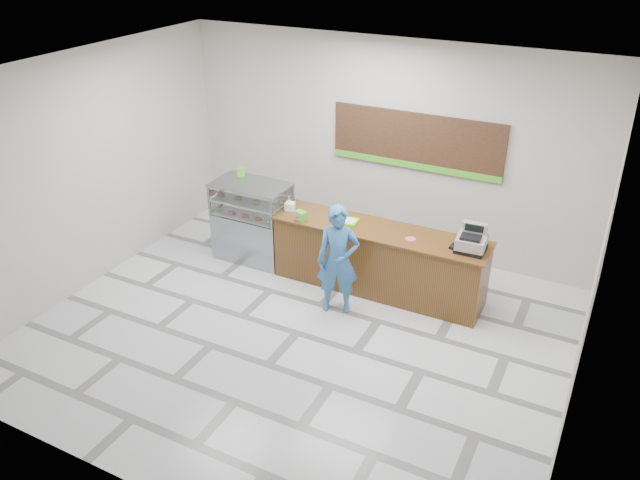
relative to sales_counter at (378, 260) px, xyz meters
The scene contains 16 objects.
floor 1.72m from the sales_counter, 109.54° to the right, with size 7.00×7.00×0.00m, color silver.
back_wall 1.98m from the sales_counter, 110.77° to the left, with size 7.00×7.00×0.00m, color beige.
ceiling 3.41m from the sales_counter, 109.54° to the right, with size 7.00×7.00×0.00m, color silver.
sales_counter is the anchor object (origin of this frame).
display_case 2.23m from the sales_counter, behind, with size 1.22×0.72×1.33m.
menu_board 2.00m from the sales_counter, 90.00° to the left, with size 2.80×0.06×0.90m.
cash_register 1.50m from the sales_counter, ahead, with size 0.41×0.43×0.37m.
card_terminal 1.24m from the sales_counter, ahead, with size 0.08×0.15×0.04m, color black.
serving_tray 0.78m from the sales_counter, behind, with size 0.41×0.31×0.02m.
napkin_box 1.61m from the sales_counter, behind, with size 0.14×0.14×0.12m, color white.
straw_cup 1.61m from the sales_counter, behind, with size 0.09×0.09×0.13m, color silver.
promo_box 1.34m from the sales_counter, 167.00° to the right, with size 0.17×0.11×0.15m, color green.
donut_decal 0.73m from the sales_counter, ahead, with size 0.15×0.15×0.00m, color #D6577F.
green_cup_left 2.68m from the sales_counter, behind, with size 0.09×0.09×0.14m, color green.
green_cup_right 2.70m from the sales_counter, behind, with size 0.08×0.08×0.13m, color green.
customer 0.87m from the sales_counter, 112.38° to the right, with size 0.60×0.39×1.63m, color #3168A4.
Camera 1 is at (3.46, -6.09, 5.16)m, focal length 35.00 mm.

